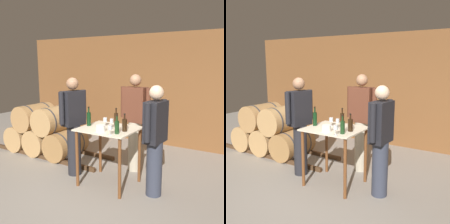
{
  "view_description": "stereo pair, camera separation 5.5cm",
  "coord_description": "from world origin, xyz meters",
  "views": [
    {
      "loc": [
        2.23,
        -3.04,
        2.0
      ],
      "look_at": [
        0.04,
        0.54,
        1.21
      ],
      "focal_mm": 42.0,
      "sensor_mm": 36.0,
      "label": 1
    },
    {
      "loc": [
        2.27,
        -3.01,
        2.0
      ],
      "look_at": [
        0.04,
        0.54,
        1.21
      ],
      "focal_mm": 42.0,
      "sensor_mm": 36.0,
      "label": 2
    }
  ],
  "objects": [
    {
      "name": "person_visitor_bearded",
      "position": [
        0.14,
        1.19,
        0.96
      ],
      "size": [
        0.59,
        0.24,
        1.8
      ],
      "color": "#B7AD93",
      "rests_on": "ground_plane"
    },
    {
      "name": "wine_glass_near_right",
      "position": [
        0.28,
        0.1,
        1.07
      ],
      "size": [
        0.07,
        0.07,
        0.15
      ],
      "color": "silver",
      "rests_on": "tasting_table"
    },
    {
      "name": "ice_bucket",
      "position": [
        0.05,
        0.2,
        1.01
      ],
      "size": [
        0.15,
        0.15,
        0.1
      ],
      "color": "white",
      "rests_on": "tasting_table"
    },
    {
      "name": "wine_bottle_left",
      "position": [
        0.01,
        0.73,
        1.07
      ],
      "size": [
        0.07,
        0.07,
        0.28
      ],
      "color": "black",
      "rests_on": "tasting_table"
    },
    {
      "name": "wine_glass_near_center",
      "position": [
        0.08,
        0.48,
        1.07
      ],
      "size": [
        0.06,
        0.06,
        0.15
      ],
      "color": "silver",
      "rests_on": "tasting_table"
    },
    {
      "name": "wine_glass_near_left",
      "position": [
        -0.09,
        0.54,
        1.06
      ],
      "size": [
        0.07,
        0.07,
        0.14
      ],
      "color": "silver",
      "rests_on": "tasting_table"
    },
    {
      "name": "wine_bottle_center",
      "position": [
        0.32,
        0.22,
        1.07
      ],
      "size": [
        0.07,
        0.07,
        0.29
      ],
      "color": "#193819",
      "rests_on": "tasting_table"
    },
    {
      "name": "person_host",
      "position": [
        0.82,
        0.48,
        0.89
      ],
      "size": [
        0.25,
        0.59,
        1.68
      ],
      "color": "#333847",
      "rests_on": "ground_plane"
    },
    {
      "name": "back_wall",
      "position": [
        0.0,
        2.99,
        1.35
      ],
      "size": [
        8.4,
        0.05,
        2.7
      ],
      "color": "brown",
      "rests_on": "ground_plane"
    },
    {
      "name": "tasting_table",
      "position": [
        0.04,
        0.44,
        0.76
      ],
      "size": [
        0.91,
        0.79,
        0.96
      ],
      "color": "beige",
      "rests_on": "ground_plane"
    },
    {
      "name": "wine_bottle_right",
      "position": [
        0.35,
        0.41,
        1.06
      ],
      "size": [
        0.08,
        0.08,
        0.28
      ],
      "color": "black",
      "rests_on": "tasting_table"
    },
    {
      "name": "barrel_rack",
      "position": [
        -2.03,
        1.04,
        0.48
      ],
      "size": [
        3.2,
        0.86,
        1.09
      ],
      "color": "#4C331E",
      "rests_on": "ground_plane"
    },
    {
      "name": "ground_plane",
      "position": [
        0.0,
        0.0,
        0.0
      ],
      "size": [
        14.0,
        14.0,
        0.0
      ],
      "primitive_type": "plane",
      "color": "gray"
    },
    {
      "name": "person_visitor_with_scarf",
      "position": [
        -0.7,
        0.45,
        0.93
      ],
      "size": [
        0.29,
        0.58,
        1.75
      ],
      "color": "#232328",
      "rests_on": "ground_plane"
    },
    {
      "name": "wine_bottle_far_left",
      "position": [
        -0.34,
        0.42,
        1.08
      ],
      "size": [
        0.07,
        0.07,
        0.32
      ],
      "color": "black",
      "rests_on": "tasting_table"
    }
  ]
}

